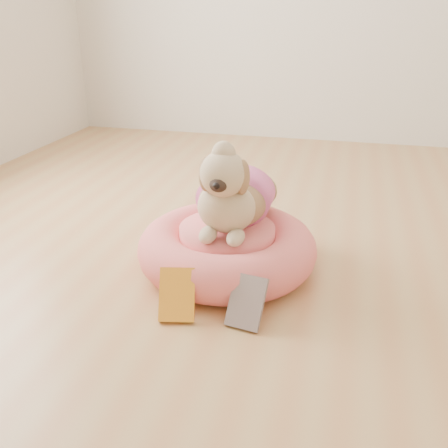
% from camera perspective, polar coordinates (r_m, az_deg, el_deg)
% --- Properties ---
extents(floor, '(4.50, 4.50, 0.00)m').
position_cam_1_polar(floor, '(1.96, 5.78, -6.01)').
color(floor, tan).
rests_on(floor, ground).
extents(pet_bed, '(0.70, 0.70, 0.18)m').
position_cam_1_polar(pet_bed, '(1.98, 0.36, -2.80)').
color(pet_bed, '#FF6367').
rests_on(pet_bed, floor).
extents(dog, '(0.35, 0.51, 0.37)m').
position_cam_1_polar(dog, '(1.89, 1.03, 5.13)').
color(dog, brown).
rests_on(dog, pet_bed).
extents(book_yellow, '(0.14, 0.14, 0.16)m').
position_cam_1_polar(book_yellow, '(1.69, -5.38, -8.04)').
color(book_yellow, yellow).
rests_on(book_yellow, floor).
extents(book_white, '(0.13, 0.13, 0.16)m').
position_cam_1_polar(book_white, '(1.66, 2.60, -8.89)').
color(book_white, silver).
rests_on(book_white, floor).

